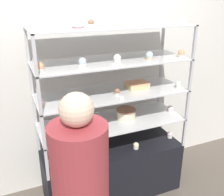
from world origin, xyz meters
name	(u,v)px	position (x,y,z in m)	size (l,w,h in m)	color
ground_plane	(112,190)	(0.00, 0.00, 0.00)	(20.00, 20.00, 0.00)	brown
back_wall	(97,69)	(0.00, 0.41, 1.30)	(8.00, 0.05, 2.60)	silver
display_base	(112,170)	(0.00, 0.00, 0.28)	(1.43, 0.54, 0.56)	black
display_riser_lower	(112,122)	(0.00, 0.00, 0.85)	(1.43, 0.54, 0.31)	#B7B7BC
display_riser_middle	(112,94)	(0.00, 0.00, 1.16)	(1.43, 0.54, 0.31)	#B7B7BC
display_riser_upper	(112,62)	(0.00, 0.00, 1.47)	(1.43, 0.54, 0.31)	#B7B7BC
display_riser_top	(112,27)	(0.00, 0.00, 1.78)	(1.43, 0.54, 0.31)	#B7B7BC
layer_cake_centerpiece	(126,114)	(0.15, 0.00, 0.92)	(0.20, 0.20, 0.10)	beige
sheet_cake_frosted	(137,85)	(0.27, 0.01, 1.21)	(0.21, 0.16, 0.06)	#DBBC84
cupcake_0	(49,164)	(-0.67, -0.07, 0.59)	(0.06, 0.06, 0.07)	#CCB28C
cupcake_1	(96,155)	(-0.22, -0.11, 0.59)	(0.06, 0.06, 0.07)	white
cupcake_2	(136,146)	(0.22, -0.11, 0.59)	(0.06, 0.06, 0.07)	beige
cupcake_3	(170,135)	(0.67, -0.06, 0.59)	(0.06, 0.06, 0.07)	white
price_tag_0	(88,167)	(-0.34, -0.25, 0.58)	(0.04, 0.00, 0.04)	white
cupcake_4	(48,133)	(-0.65, -0.06, 0.90)	(0.07, 0.07, 0.07)	#CCB28C
cupcake_5	(94,124)	(-0.20, -0.05, 0.90)	(0.07, 0.07, 0.07)	#CCB28C
cupcake_6	(170,109)	(0.66, -0.05, 0.90)	(0.07, 0.07, 0.07)	white
price_tag_1	(97,135)	(-0.25, -0.25, 0.89)	(0.04, 0.00, 0.04)	white
cupcake_7	(42,102)	(-0.67, -0.08, 1.21)	(0.06, 0.06, 0.07)	#CCB28C
cupcake_8	(84,99)	(-0.32, -0.13, 1.21)	(0.06, 0.06, 0.07)	#CCB28C
cupcake_9	(117,92)	(0.01, -0.09, 1.21)	(0.06, 0.06, 0.07)	beige
cupcake_10	(178,85)	(0.66, -0.14, 1.21)	(0.06, 0.06, 0.07)	beige
price_tag_2	(122,99)	(-0.01, -0.25, 1.20)	(0.04, 0.00, 0.04)	white
cupcake_11	(40,67)	(-0.66, -0.12, 1.52)	(0.07, 0.07, 0.08)	beige
cupcake_12	(83,62)	(-0.31, -0.11, 1.52)	(0.07, 0.07, 0.08)	white
cupcake_13	(117,59)	(0.01, -0.10, 1.52)	(0.07, 0.07, 0.08)	beige
cupcake_14	(149,56)	(0.33, -0.11, 1.52)	(0.07, 0.07, 0.08)	#CCB28C
cupcake_15	(181,53)	(0.66, -0.14, 1.52)	(0.07, 0.07, 0.08)	beige
price_tag_3	(114,65)	(-0.09, -0.25, 1.51)	(0.04, 0.00, 0.04)	white
cupcake_16	(33,26)	(-0.67, -0.07, 1.82)	(0.05, 0.05, 0.06)	beige
cupcake_17	(91,23)	(-0.21, -0.06, 1.82)	(0.05, 0.05, 0.06)	white
cupcake_18	(138,21)	(0.23, -0.05, 1.82)	(0.05, 0.05, 0.06)	white
cupcake_19	(183,20)	(0.66, -0.12, 1.82)	(0.05, 0.05, 0.06)	beige
price_tag_4	(174,23)	(0.47, -0.25, 1.82)	(0.04, 0.00, 0.04)	white
donut_glazed	(78,25)	(-0.31, -0.03, 1.81)	(0.12, 0.12, 0.03)	#EFB2BC
customer_figure	(81,196)	(-0.58, -0.85, 0.83)	(0.36, 0.36, 1.55)	#282D47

